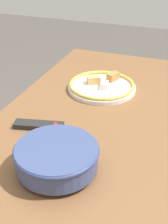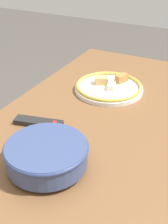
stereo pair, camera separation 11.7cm
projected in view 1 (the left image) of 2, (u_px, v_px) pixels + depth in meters
name	position (u px, v px, depth m)	size (l,w,h in m)	color
dining_table	(106.00, 147.00, 1.17)	(1.60, 0.89, 0.71)	brown
noodle_bowl	(57.00, 157.00, 0.93)	(0.26, 0.26, 0.09)	#384775
food_plate	(102.00, 86.00, 1.42)	(0.31, 0.31, 0.05)	white
tv_remote	(39.00, 125.00, 1.15)	(0.09, 0.19, 0.02)	black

